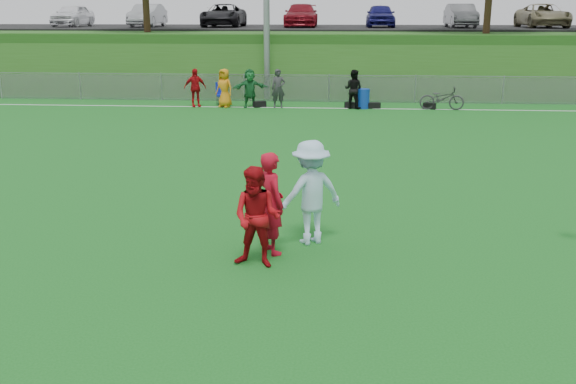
# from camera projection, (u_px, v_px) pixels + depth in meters

# --- Properties ---
(ground) EXTENTS (120.00, 120.00, 0.00)m
(ground) POSITION_uv_depth(u_px,v_px,m) (310.00, 264.00, 11.05)
(ground) COLOR #135B1A
(ground) RESTS_ON ground
(sideline_far) EXTENTS (60.00, 0.10, 0.01)m
(sideline_far) POSITION_uv_depth(u_px,v_px,m) (328.00, 108.00, 28.30)
(sideline_far) COLOR white
(sideline_far) RESTS_ON ground
(fence) EXTENTS (58.00, 0.06, 1.30)m
(fence) POSITION_uv_depth(u_px,v_px,m) (329.00, 88.00, 30.04)
(fence) COLOR gray
(fence) RESTS_ON ground
(berm) EXTENTS (120.00, 18.00, 3.00)m
(berm) POSITION_uv_depth(u_px,v_px,m) (332.00, 54.00, 40.35)
(berm) COLOR #235217
(berm) RESTS_ON ground
(parking_lot) EXTENTS (120.00, 12.00, 0.10)m
(parking_lot) POSITION_uv_depth(u_px,v_px,m) (333.00, 28.00, 41.84)
(parking_lot) COLOR black
(parking_lot) RESTS_ON berm
(car_row) EXTENTS (32.04, 5.18, 1.44)m
(car_row) POSITION_uv_depth(u_px,v_px,m) (314.00, 15.00, 40.76)
(car_row) COLOR white
(car_row) RESTS_ON parking_lot
(spectator_row) EXTENTS (8.05, 1.01, 1.69)m
(spectator_row) POSITION_uv_depth(u_px,v_px,m) (261.00, 88.00, 28.29)
(spectator_row) COLOR #B50C12
(spectator_row) RESTS_ON ground
(gear_bags) EXTENTS (8.09, 0.54, 0.26)m
(gear_bags) POSITION_uv_depth(u_px,v_px,m) (353.00, 105.00, 28.28)
(gear_bags) COLOR black
(gear_bags) RESTS_ON ground
(player_red_left) EXTENTS (0.73, 0.80, 1.84)m
(player_red_left) POSITION_uv_depth(u_px,v_px,m) (271.00, 203.00, 11.32)
(player_red_left) COLOR #B20C1F
(player_red_left) RESTS_ON ground
(player_red_center) EXTENTS (0.96, 0.82, 1.74)m
(player_red_center) POSITION_uv_depth(u_px,v_px,m) (257.00, 217.00, 10.72)
(player_red_center) COLOR #A40B11
(player_red_center) RESTS_ON ground
(player_blue) EXTENTS (1.45, 1.25, 1.95)m
(player_blue) POSITION_uv_depth(u_px,v_px,m) (311.00, 192.00, 11.79)
(player_blue) COLOR #AED9F2
(player_blue) RESTS_ON ground
(recycling_bin) EXTENTS (0.66, 0.66, 0.85)m
(recycling_bin) POSITION_uv_depth(u_px,v_px,m) (363.00, 99.00, 28.17)
(recycling_bin) COLOR #0E339B
(recycling_bin) RESTS_ON ground
(camp_chair) EXTENTS (0.71, 0.72, 1.01)m
(camp_chair) POSITION_uv_depth(u_px,v_px,m) (223.00, 98.00, 29.18)
(camp_chair) COLOR #1022B5
(camp_chair) RESTS_ON ground
(bicycle) EXTENTS (1.93, 0.77, 0.99)m
(bicycle) POSITION_uv_depth(u_px,v_px,m) (442.00, 98.00, 27.75)
(bicycle) COLOR #2D2D2F
(bicycle) RESTS_ON ground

